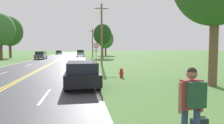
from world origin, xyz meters
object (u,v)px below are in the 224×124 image
object	(u,v)px
tree_right_cluster	(10,31)
car_silver_suv_mid_far	(80,53)
traffic_sign	(96,49)
car_dark_green_hatchback_receding	(59,52)
tree_behind_sign	(102,34)
car_black_hatchback_approaching	(82,73)
tree_left_verge	(106,39)
tree_mid_treeline	(0,30)
hitchhiker_person	(192,99)
car_dark_grey_hatchback_mid_near	(41,55)
fire_hydrant	(121,73)

from	to	relation	value
tree_right_cluster	car_silver_suv_mid_far	distance (m)	17.13
traffic_sign	car_dark_green_hatchback_receding	size ratio (longest dim) A/B	0.66
traffic_sign	car_silver_suv_mid_far	world-z (taller)	traffic_sign
tree_behind_sign	car_black_hatchback_approaching	world-z (taller)	tree_behind_sign
tree_left_verge	car_dark_green_hatchback_receding	xyz separation A→B (m)	(-15.49, 13.73, -4.22)
tree_mid_treeline	car_dark_green_hatchback_receding	distance (m)	36.19
traffic_sign	tree_mid_treeline	xyz separation A→B (m)	(-16.40, 17.78, 3.55)
hitchhiker_person	tree_left_verge	size ratio (longest dim) A/B	0.22
tree_mid_treeline	car_dark_grey_hatchback_mid_near	world-z (taller)	tree_mid_treeline
traffic_sign	tree_left_verge	xyz separation A→B (m)	(5.98, 39.24, 2.91)
tree_right_cluster	car_dark_grey_hatchback_mid_near	world-z (taller)	tree_right_cluster
car_black_hatchback_approaching	car_silver_suv_mid_far	xyz separation A→B (m)	(-0.10, 41.56, 0.18)
car_black_hatchback_approaching	car_silver_suv_mid_far	distance (m)	41.56
fire_hydrant	car_black_hatchback_approaching	size ratio (longest dim) A/B	0.16
tree_behind_sign	tree_mid_treeline	world-z (taller)	tree_mid_treeline
fire_hydrant	tree_right_cluster	xyz separation A→B (m)	(-18.74, 33.73, 5.64)
tree_left_verge	tree_right_cluster	xyz separation A→B (m)	(-23.44, -13.23, 0.99)
traffic_sign	tree_right_cluster	size ratio (longest dim) A/B	0.30
hitchhiker_person	car_dark_grey_hatchback_mid_near	bearing A→B (deg)	13.06
tree_behind_sign	car_silver_suv_mid_far	distance (m)	9.38
hitchhiker_person	tree_left_verge	bearing A→B (deg)	-7.39
tree_left_verge	car_black_hatchback_approaching	distance (m)	50.91
car_dark_grey_hatchback_mid_near	car_dark_green_hatchback_receding	xyz separation A→B (m)	(0.11, 33.42, -0.04)
tree_behind_sign	car_dark_grey_hatchback_mid_near	size ratio (longest dim) A/B	1.90
car_silver_suv_mid_far	car_dark_green_hatchback_receding	world-z (taller)	car_silver_suv_mid_far
traffic_sign	tree_left_verge	distance (m)	39.80
traffic_sign	car_dark_green_hatchback_receding	bearing A→B (deg)	100.18
fire_hydrant	car_dark_grey_hatchback_mid_near	size ratio (longest dim) A/B	0.17
hitchhiker_person	fire_hydrant	distance (m)	10.69
hitchhiker_person	tree_mid_treeline	size ratio (longest dim) A/B	0.20
traffic_sign	tree_left_verge	world-z (taller)	tree_left_verge
tree_behind_sign	car_dark_green_hatchback_receding	bearing A→B (deg)	114.07
traffic_sign	tree_left_verge	size ratio (longest dim) A/B	0.35
traffic_sign	tree_right_cluster	distance (m)	31.57
car_black_hatchback_approaching	car_dark_green_hatchback_receding	bearing A→B (deg)	-174.05
car_dark_green_hatchback_receding	fire_hydrant	bearing A→B (deg)	-168.57
hitchhiker_person	car_silver_suv_mid_far	xyz separation A→B (m)	(-2.40, 49.00, -0.13)
hitchhiker_person	car_dark_green_hatchback_receding	size ratio (longest dim) A/B	0.42
fire_hydrant	car_dark_green_hatchback_receding	size ratio (longest dim) A/B	0.17
fire_hydrant	tree_behind_sign	distance (m)	32.35
car_dark_grey_hatchback_mid_near	car_black_hatchback_approaching	bearing A→B (deg)	-164.53
fire_hydrant	tree_behind_sign	xyz separation A→B (m)	(2.08, 31.89, 5.06)
traffic_sign	car_black_hatchback_approaching	size ratio (longest dim) A/B	0.66
hitchhiker_person	car_dark_green_hatchback_receding	bearing A→B (deg)	6.01
tree_behind_sign	car_dark_green_hatchback_receding	distance (m)	31.88
tree_left_verge	tree_behind_sign	xyz separation A→B (m)	(-2.62, -15.07, 0.40)
tree_left_verge	car_dark_green_hatchback_receding	world-z (taller)	tree_left_verge
car_black_hatchback_approaching	car_dark_grey_hatchback_mid_near	xyz separation A→B (m)	(-7.96, 30.47, 0.07)
traffic_sign	car_dark_grey_hatchback_mid_near	bearing A→B (deg)	116.20
fire_hydrant	traffic_sign	bearing A→B (deg)	99.44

